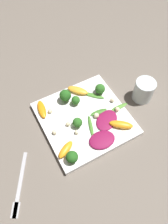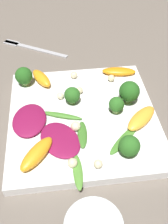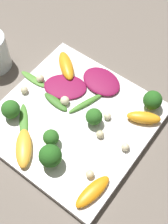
{
  "view_description": "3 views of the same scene",
  "coord_description": "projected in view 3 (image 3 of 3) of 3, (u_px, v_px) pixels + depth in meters",
  "views": [
    {
      "loc": [
        0.33,
        -0.19,
        0.66
      ],
      "look_at": [
        -0.01,
        0.0,
        0.03
      ],
      "focal_mm": 35.0,
      "sensor_mm": 36.0,
      "label": 1
    },
    {
      "loc": [
        0.04,
        0.34,
        0.39
      ],
      "look_at": [
        -0.0,
        0.0,
        0.03
      ],
      "focal_mm": 42.0,
      "sensor_mm": 36.0,
      "label": 2
    },
    {
      "loc": [
        -0.23,
        -0.2,
        0.54
      ],
      "look_at": [
        0.01,
        -0.01,
        0.04
      ],
      "focal_mm": 50.0,
      "sensor_mm": 36.0,
      "label": 3
    }
  ],
  "objects": [
    {
      "name": "ground_plane",
      "position": [
        74.0,
        123.0,
        0.62
      ],
      "size": [
        2.4,
        2.4,
        0.0
      ],
      "primitive_type": "plane",
      "color": "#6B6056"
    },
    {
      "name": "plate",
      "position": [
        74.0,
        121.0,
        0.61
      ],
      "size": [
        0.28,
        0.28,
        0.02
      ],
      "color": "white",
      "rests_on": "ground_plane"
    },
    {
      "name": "radicchio_leaf_0",
      "position": [
        101.0,
        81.0,
        0.64
      ],
      "size": [
        0.07,
        0.09,
        0.01
      ],
      "color": "maroon",
      "rests_on": "plate"
    },
    {
      "name": "radicchio_leaf_1",
      "position": [
        65.0,
        87.0,
        0.64
      ],
      "size": [
        0.1,
        0.11,
        0.01
      ],
      "color": "maroon",
      "rests_on": "plate"
    },
    {
      "name": "orange_segment_0",
      "position": [
        93.0,
        192.0,
        0.52
      ],
      "size": [
        0.08,
        0.04,
        0.01
      ],
      "color": "orange",
      "rests_on": "plate"
    },
    {
      "name": "orange_segment_1",
      "position": [
        66.0,
        66.0,
        0.66
      ],
      "size": [
        0.07,
        0.08,
        0.02
      ],
      "color": "orange",
      "rests_on": "plate"
    },
    {
      "name": "orange_segment_2",
      "position": [
        144.0,
        117.0,
        0.59
      ],
      "size": [
        0.05,
        0.07,
        0.02
      ],
      "color": "orange",
      "rests_on": "plate"
    },
    {
      "name": "orange_segment_3",
      "position": [
        24.0,
        148.0,
        0.56
      ],
      "size": [
        0.08,
        0.07,
        0.02
      ],
      "color": "#FCAD33",
      "rests_on": "plate"
    },
    {
      "name": "broccoli_floret_0",
      "position": [
        50.0,
        137.0,
        0.56
      ],
      "size": [
        0.03,
        0.03,
        0.04
      ],
      "color": "#84AD5B",
      "rests_on": "plate"
    },
    {
      "name": "broccoli_floret_1",
      "position": [
        11.0,
        109.0,
        0.59
      ],
      "size": [
        0.04,
        0.04,
        0.04
      ],
      "color": "#7A9E51",
      "rests_on": "plate"
    },
    {
      "name": "broccoli_floret_2",
      "position": [
        153.0,
        100.0,
        0.6
      ],
      "size": [
        0.04,
        0.04,
        0.04
      ],
      "color": "#84AD5B",
      "rests_on": "plate"
    },
    {
      "name": "broccoli_floret_3",
      "position": [
        94.0,
        117.0,
        0.58
      ],
      "size": [
        0.03,
        0.03,
        0.04
      ],
      "color": "#7A9E51",
      "rests_on": "plate"
    },
    {
      "name": "broccoli_floret_4",
      "position": [
        50.0,
        156.0,
        0.53
      ],
      "size": [
        0.04,
        0.04,
        0.05
      ],
      "color": "#7A9E51",
      "rests_on": "plate"
    },
    {
      "name": "arugula_sprig_0",
      "position": [
        87.0,
        103.0,
        0.62
      ],
      "size": [
        0.08,
        0.04,
        0.01
      ],
      "color": "#47842D",
      "rests_on": "plate"
    },
    {
      "name": "arugula_sprig_1",
      "position": [
        56.0,
        102.0,
        0.62
      ],
      "size": [
        0.02,
        0.06,
        0.01
      ],
      "color": "#3D7528",
      "rests_on": "plate"
    },
    {
      "name": "arugula_sprig_2",
      "position": [
        33.0,
        79.0,
        0.65
      ],
      "size": [
        0.02,
        0.07,
        0.0
      ],
      "color": "#518E33",
      "rests_on": "plate"
    },
    {
      "name": "arugula_sprig_3",
      "position": [
        24.0,
        122.0,
        0.6
      ],
      "size": [
        0.07,
        0.07,
        0.01
      ],
      "color": "#47842D",
      "rests_on": "plate"
    },
    {
      "name": "macadamia_nut_0",
      "position": [
        125.0,
        147.0,
        0.57
      ],
      "size": [
        0.02,
        0.02,
        0.02
      ],
      "color": "beige",
      "rests_on": "plate"
    },
    {
      "name": "macadamia_nut_1",
      "position": [
        65.0,
        101.0,
        0.62
      ],
      "size": [
        0.02,
        0.02,
        0.02
      ],
      "color": "beige",
      "rests_on": "plate"
    },
    {
      "name": "macadamia_nut_2",
      "position": [
        40.0,
        78.0,
        0.65
      ],
      "size": [
        0.02,
        0.02,
        0.02
      ],
      "color": "beige",
      "rests_on": "plate"
    },
    {
      "name": "macadamia_nut_3",
      "position": [
        90.0,
        174.0,
        0.54
      ],
      "size": [
        0.02,
        0.02,
        0.02
      ],
      "color": "beige",
      "rests_on": "plate"
    },
    {
      "name": "macadamia_nut_4",
      "position": [
        101.0,
        133.0,
        0.58
      ],
      "size": [
        0.01,
        0.01,
        0.01
      ],
      "color": "beige",
      "rests_on": "plate"
    },
    {
      "name": "macadamia_nut_5",
      "position": [
        107.0,
        116.0,
        0.6
      ],
      "size": [
        0.01,
        0.01,
        0.01
      ],
      "color": "beige",
      "rests_on": "plate"
    },
    {
      "name": "macadamia_nut_6",
      "position": [
        24.0,
        90.0,
        0.63
      ],
      "size": [
        0.02,
        0.02,
        0.02
      ],
      "color": "beige",
      "rests_on": "plate"
    }
  ]
}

